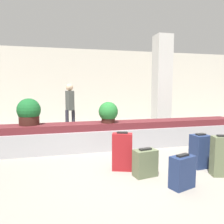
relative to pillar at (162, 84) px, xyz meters
name	(u,v)px	position (x,y,z in m)	size (l,w,h in m)	color
ground_plane	(133,170)	(-2.09, -3.07, -1.60)	(18.00, 18.00, 0.00)	gray
back_wall	(87,85)	(-2.09, 3.28, 0.00)	(18.00, 0.06, 3.20)	beige
carousel	(112,135)	(-2.09, -1.50, -1.29)	(7.08, 0.72, 0.64)	#9E9EA3
pillar	(162,84)	(0.00, 0.00, 0.00)	(0.51, 0.51, 3.20)	silver
suitcase_0	(122,152)	(-2.27, -3.02, -1.26)	(0.40, 0.29, 0.71)	maroon
suitcase_1	(145,163)	(-1.97, -3.37, -1.37)	(0.42, 0.29, 0.48)	#5B6647
suitcase_2	(222,156)	(-0.70, -3.67, -1.26)	(0.37, 0.27, 0.71)	#5B6647
suitcase_3	(182,172)	(-1.60, -3.92, -1.35)	(0.42, 0.31, 0.52)	navy
suitcase_4	(200,151)	(-0.81, -3.23, -1.29)	(0.33, 0.30, 0.65)	navy
potted_plant_0	(29,112)	(-4.03, -1.44, -0.66)	(0.53, 0.53, 0.61)	#381914
potted_plant_1	(108,113)	(-2.20, -1.59, -0.71)	(0.47, 0.47, 0.51)	#381914
traveler_0	(70,104)	(-3.01, 0.39, -0.64)	(0.31, 0.36, 1.62)	#282833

